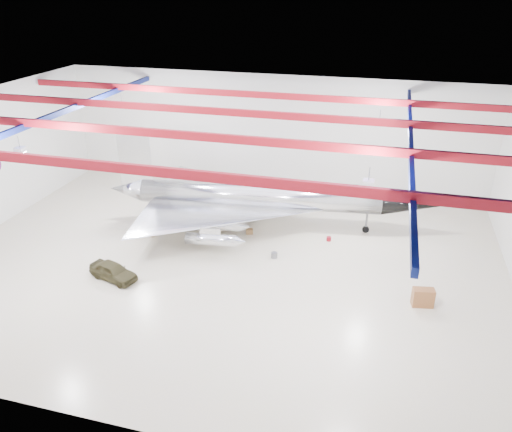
% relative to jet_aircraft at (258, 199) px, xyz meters
% --- Properties ---
extents(floor, '(40.00, 40.00, 0.00)m').
position_rel_jet_aircraft_xyz_m(floor, '(-1.07, -6.62, -2.44)').
color(floor, beige).
rests_on(floor, ground).
extents(wall_back, '(40.00, 0.00, 40.00)m').
position_rel_jet_aircraft_xyz_m(wall_back, '(-1.07, 8.38, 3.06)').
color(wall_back, silver).
rests_on(wall_back, floor).
extents(ceiling, '(40.00, 40.00, 0.00)m').
position_rel_jet_aircraft_xyz_m(ceiling, '(-1.07, -6.62, 8.56)').
color(ceiling, '#0A0F38').
rests_on(ceiling, wall_back).
extents(ceiling_structure, '(39.50, 29.50, 1.08)m').
position_rel_jet_aircraft_xyz_m(ceiling_structure, '(-1.07, -6.62, 7.88)').
color(ceiling_structure, maroon).
rests_on(ceiling_structure, ceiling).
extents(jet_aircraft, '(27.26, 17.48, 7.44)m').
position_rel_jet_aircraft_xyz_m(jet_aircraft, '(0.00, 0.00, 0.00)').
color(jet_aircraft, silver).
rests_on(jet_aircraft, floor).
extents(jeep, '(3.87, 2.41, 1.23)m').
position_rel_jet_aircraft_xyz_m(jeep, '(-7.52, -10.44, -1.83)').
color(jeep, '#342F1A').
rests_on(jeep, floor).
extents(desk, '(1.43, 0.89, 1.22)m').
position_rel_jet_aircraft_xyz_m(desk, '(12.88, -8.13, -1.83)').
color(desk, brown).
rests_on(desk, floor).
extents(crate_ply, '(0.66, 0.60, 0.37)m').
position_rel_jet_aircraft_xyz_m(crate_ply, '(-7.79, -3.90, -2.26)').
color(crate_ply, olive).
rests_on(crate_ply, floor).
extents(toolbox_red, '(0.46, 0.42, 0.27)m').
position_rel_jet_aircraft_xyz_m(toolbox_red, '(-2.61, 1.62, -2.31)').
color(toolbox_red, maroon).
rests_on(toolbox_red, floor).
extents(engine_drum, '(0.54, 0.54, 0.42)m').
position_rel_jet_aircraft_xyz_m(engine_drum, '(2.48, -4.74, -2.23)').
color(engine_drum, '#59595B').
rests_on(engine_drum, floor).
extents(parts_bin, '(0.67, 0.60, 0.39)m').
position_rel_jet_aircraft_xyz_m(parts_bin, '(-0.35, -1.49, -2.25)').
color(parts_bin, olive).
rests_on(parts_bin, floor).
extents(crate_small, '(0.48, 0.43, 0.28)m').
position_rel_jet_aircraft_xyz_m(crate_small, '(-6.11, 1.36, -2.30)').
color(crate_small, '#59595B').
rests_on(crate_small, floor).
extents(tool_chest, '(0.48, 0.48, 0.33)m').
position_rel_jet_aircraft_xyz_m(tool_chest, '(6.04, -1.04, -2.28)').
color(tool_chest, maroon).
rests_on(tool_chest, floor).
extents(oil_barrel, '(0.76, 0.69, 0.43)m').
position_rel_jet_aircraft_xyz_m(oil_barrel, '(-2.78, -2.45, -2.22)').
color(oil_barrel, olive).
rests_on(oil_barrel, floor).
extents(spares_box, '(0.59, 0.59, 0.40)m').
position_rel_jet_aircraft_xyz_m(spares_box, '(-1.37, 2.49, -2.24)').
color(spares_box, '#59595B').
rests_on(spares_box, floor).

